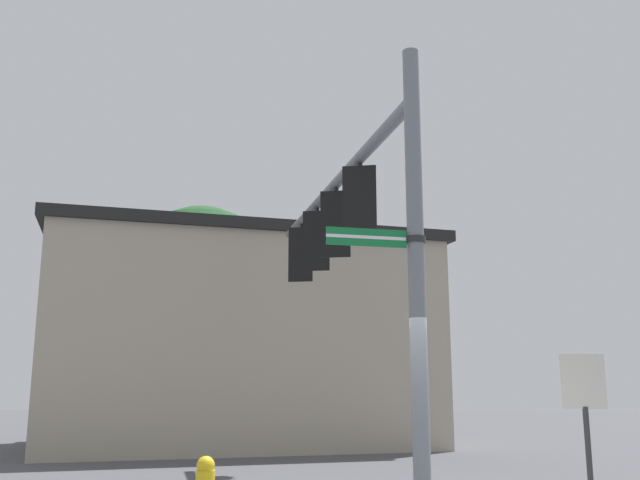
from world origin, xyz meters
TOP-DOWN VIEW (x-y plane):
  - signal_pole at (0.00, 0.00)m, footprint 0.21×0.21m
  - mast_arm at (-1.60, 3.90)m, footprint 3.37×7.87m
  - traffic_light_nearest_pole at (-0.90, 2.22)m, footprint 0.54×0.49m
  - traffic_light_mid_inner at (-1.48, 3.62)m, footprint 0.54×0.49m
  - traffic_light_mid_outer at (-2.05, 5.03)m, footprint 0.54×0.49m
  - traffic_light_arm_end at (-2.63, 6.44)m, footprint 0.54×0.49m
  - street_name_sign at (-0.35, -0.14)m, footprint 1.20×0.58m
  - storefront_building at (-5.54, 11.63)m, footprint 12.90×11.36m
  - tree_by_storefront at (-6.60, 11.30)m, footprint 4.77×4.77m
  - historical_marker at (2.26, 1.86)m, footprint 0.60×0.08m

SIDE VIEW (x-z plane):
  - historical_marker at x=2.26m, z-range 0.34..2.47m
  - storefront_building at x=-5.54m, z-range 0.01..5.94m
  - signal_pole at x=0.00m, z-range 0.00..6.04m
  - street_name_sign at x=-0.35m, z-range 3.37..3.59m
  - traffic_light_nearest_pole at x=-0.90m, z-range 3.87..5.19m
  - traffic_light_mid_inner at x=-1.48m, z-range 3.87..5.19m
  - traffic_light_mid_outer at x=-2.05m, z-range 3.87..5.19m
  - traffic_light_arm_end at x=-2.63m, z-range 3.87..5.19m
  - tree_by_storefront at x=-6.60m, z-range 1.10..8.10m
  - mast_arm at x=-1.60m, z-range 5.23..5.42m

